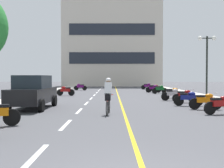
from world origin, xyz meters
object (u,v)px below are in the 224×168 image
Objects in this scene: motorcycle_4 at (188,98)px; motorcycle_8 at (65,91)px; motorcycle_5 at (184,96)px; street_lamp_mid at (207,52)px; motorcycle_9 at (159,89)px; cyclist_rider at (108,95)px; parked_car_near at (32,92)px; motorcycle_3 at (205,101)px; motorcycle_2 at (220,104)px; motorcycle_6 at (172,94)px; motorcycle_7 at (172,93)px; motorcycle_11 at (154,88)px; motorcycle_10 at (153,88)px; motorcycle_13 at (147,86)px; motorcycle_12 at (80,87)px.

motorcycle_4 and motorcycle_8 have the same top height.
street_lamp_mid is at bearing 49.87° from motorcycle_5.
motorcycle_9 is (-2.44, 6.92, -3.19)m from street_lamp_mid.
cyclist_rider is at bearing -142.88° from motorcycle_4.
parked_car_near is 9.29m from motorcycle_3.
cyclist_rider is at bearing -179.98° from motorcycle_2.
motorcycle_6 and motorcycle_9 have the same top height.
motorcycle_3 is 1.02× the size of motorcycle_7.
motorcycle_4 is 0.99× the size of motorcycle_11.
motorcycle_6 is 0.96× the size of cyclist_rider.
motorcycle_9 is 3.50m from motorcycle_11.
motorcycle_3 is 1.00× the size of motorcycle_8.
motorcycle_8 is at bearing 108.20° from cyclist_rider.
motorcycle_13 is at bearing 87.66° from motorcycle_10.
motorcycle_4 and motorcycle_6 have the same top height.
motorcycle_12 is (-9.04, 3.48, 0.00)m from motorcycle_11.
parked_car_near is at bearing -90.15° from motorcycle_8.
motorcycle_6 and motorcycle_7 have the same top height.
motorcycle_2 is 3.61m from motorcycle_4.
motorcycle_4 is 11.98m from motorcycle_9.
motorcycle_7 is 6.29m from motorcycle_9.
motorcycle_6 is at bearing -91.47° from motorcycle_13.
motorcycle_12 is (-9.13, 22.53, 0.00)m from motorcycle_2.
motorcycle_4 is 20.83m from motorcycle_12.
motorcycle_11 is at bearing 74.94° from cyclist_rider.
motorcycle_11 is at bearing 89.77° from motorcycle_5.
motorcycle_7 is (-2.51, 0.64, -3.19)m from street_lamp_mid.
parked_car_near is 2.53× the size of motorcycle_2.
motorcycle_3 is at bearing -66.45° from motorcycle_12.
motorcycle_9 is 0.97× the size of motorcycle_12.
motorcycle_5 and motorcycle_12 have the same top height.
motorcycle_5 is at bearing -75.13° from motorcycle_6.
motorcycle_12 is at bearing 124.08° from motorcycle_7.
motorcycle_11 is at bearing 35.27° from motorcycle_8.
motorcycle_11 is 1.00× the size of motorcycle_12.
cyclist_rider reaches higher than motorcycle_2.
motorcycle_3 is at bearing -89.50° from motorcycle_7.
parked_car_near is 9.83m from motorcycle_5.
motorcycle_4 is 5.94m from cyclist_rider.
motorcycle_12 is at bearing 114.50° from motorcycle_4.
motorcycle_4 is 1.02× the size of motorcycle_9.
street_lamp_mid is 2.83× the size of motorcycle_12.
motorcycle_2 and motorcycle_3 have the same top height.
street_lamp_mid is at bearing 28.47° from parked_car_near.
motorcycle_9 and motorcycle_10 have the same top height.
motorcycle_3 is 1.00× the size of motorcycle_13.
motorcycle_7 is 0.98× the size of motorcycle_10.
parked_car_near is at bearing 151.15° from cyclist_rider.
motorcycle_2 is 0.99× the size of motorcycle_4.
motorcycle_11 is 1.00× the size of motorcycle_13.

